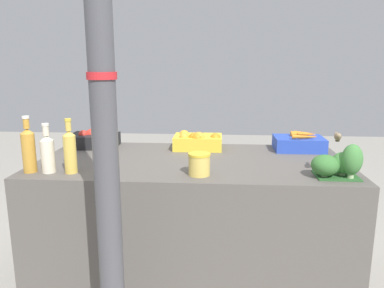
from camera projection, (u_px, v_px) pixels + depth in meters
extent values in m
plane|color=gray|center=(192.00, 275.00, 2.52)|extent=(10.00, 10.00, 0.00)
cube|color=#56514C|center=(192.00, 219.00, 2.43)|extent=(1.91, 0.94, 0.80)
cylinder|color=#4C4C51|center=(102.00, 78.00, 1.50)|extent=(0.11, 0.11, 2.68)
cylinder|color=red|center=(102.00, 76.00, 1.50)|extent=(0.12, 0.12, 0.03)
cube|color=black|center=(94.00, 141.00, 2.69)|extent=(0.33, 0.24, 0.09)
sphere|color=red|center=(109.00, 136.00, 2.65)|extent=(0.08, 0.08, 0.08)
sphere|color=#BC562D|center=(99.00, 133.00, 2.71)|extent=(0.07, 0.07, 0.07)
sphere|color=red|center=(94.00, 133.00, 2.73)|extent=(0.08, 0.08, 0.08)
sphere|color=red|center=(91.00, 134.00, 2.69)|extent=(0.08, 0.08, 0.08)
sphere|color=#BC562D|center=(111.00, 135.00, 2.71)|extent=(0.07, 0.07, 0.07)
sphere|color=red|center=(85.00, 135.00, 2.68)|extent=(0.07, 0.07, 0.07)
sphere|color=#BC562D|center=(100.00, 137.00, 2.62)|extent=(0.06, 0.06, 0.06)
sphere|color=#BC562D|center=(91.00, 134.00, 2.72)|extent=(0.07, 0.07, 0.07)
sphere|color=red|center=(83.00, 135.00, 2.66)|extent=(0.06, 0.06, 0.06)
cube|color=gold|center=(198.00, 142.00, 2.64)|extent=(0.33, 0.24, 0.09)
sphere|color=orange|center=(184.00, 138.00, 2.58)|extent=(0.07, 0.07, 0.07)
sphere|color=orange|center=(197.00, 139.00, 2.56)|extent=(0.08, 0.08, 0.08)
sphere|color=orange|center=(184.00, 135.00, 2.71)|extent=(0.07, 0.07, 0.07)
sphere|color=orange|center=(215.00, 138.00, 2.58)|extent=(0.07, 0.07, 0.07)
sphere|color=orange|center=(199.00, 138.00, 2.57)|extent=(0.09, 0.09, 0.09)
sphere|color=orange|center=(194.00, 138.00, 2.58)|extent=(0.07, 0.07, 0.07)
cube|color=#2847B7|center=(299.00, 144.00, 2.59)|extent=(0.33, 0.24, 0.09)
cone|color=orange|center=(305.00, 133.00, 2.64)|extent=(0.15, 0.06, 0.02)
cone|color=orange|center=(309.00, 137.00, 2.55)|extent=(0.13, 0.06, 0.02)
cone|color=orange|center=(304.00, 137.00, 2.49)|extent=(0.16, 0.03, 0.03)
cone|color=orange|center=(308.00, 137.00, 2.53)|extent=(0.12, 0.03, 0.03)
cone|color=orange|center=(300.00, 134.00, 2.61)|extent=(0.14, 0.06, 0.03)
cone|color=orange|center=(307.00, 134.00, 2.58)|extent=(0.13, 0.06, 0.03)
cone|color=orange|center=(302.00, 133.00, 2.62)|extent=(0.16, 0.04, 0.03)
cube|color=#2D602D|center=(336.00, 176.00, 2.00)|extent=(0.22, 0.18, 0.01)
ellipsoid|color=#427F3D|center=(343.00, 163.00, 1.98)|extent=(0.12, 0.12, 0.11)
cylinder|color=#B2C693|center=(342.00, 173.00, 2.00)|extent=(0.03, 0.03, 0.02)
ellipsoid|color=#427F3D|center=(352.00, 160.00, 1.93)|extent=(0.11, 0.11, 0.16)
cylinder|color=#B2C693|center=(351.00, 176.00, 1.95)|extent=(0.03, 0.03, 0.02)
ellipsoid|color=#387033|center=(325.00, 165.00, 1.96)|extent=(0.14, 0.14, 0.11)
cylinder|color=#B2C693|center=(324.00, 174.00, 1.97)|extent=(0.03, 0.03, 0.02)
cylinder|color=gold|center=(29.00, 153.00, 2.06)|extent=(0.07, 0.07, 0.22)
cone|color=gold|center=(27.00, 131.00, 2.03)|extent=(0.07, 0.07, 0.03)
cylinder|color=gold|center=(26.00, 124.00, 2.02)|extent=(0.03, 0.03, 0.05)
cylinder|color=silver|center=(26.00, 117.00, 2.02)|extent=(0.04, 0.04, 0.01)
cylinder|color=beige|center=(48.00, 156.00, 2.06)|extent=(0.07, 0.07, 0.18)
cone|color=beige|center=(46.00, 138.00, 2.03)|extent=(0.07, 0.07, 0.03)
cylinder|color=beige|center=(46.00, 131.00, 2.03)|extent=(0.03, 0.03, 0.05)
cylinder|color=silver|center=(45.00, 125.00, 2.02)|extent=(0.04, 0.04, 0.01)
cylinder|color=gold|center=(70.00, 154.00, 2.04)|extent=(0.07, 0.07, 0.21)
cone|color=gold|center=(69.00, 133.00, 2.02)|extent=(0.07, 0.07, 0.03)
cylinder|color=gold|center=(68.00, 126.00, 2.01)|extent=(0.03, 0.03, 0.05)
cylinder|color=gold|center=(68.00, 120.00, 2.00)|extent=(0.04, 0.04, 0.01)
cylinder|color=#DBBC56|center=(199.00, 165.00, 2.01)|extent=(0.12, 0.12, 0.11)
cylinder|color=gold|center=(199.00, 154.00, 2.00)|extent=(0.12, 0.12, 0.01)
cube|color=#4C3D2D|center=(337.00, 141.00, 1.98)|extent=(0.02, 0.02, 0.01)
ellipsoid|color=#7A664C|center=(338.00, 137.00, 1.97)|extent=(0.05, 0.08, 0.04)
sphere|color=#897556|center=(339.00, 136.00, 1.93)|extent=(0.03, 0.03, 0.03)
cone|color=#4C3D28|center=(339.00, 136.00, 1.92)|extent=(0.01, 0.02, 0.01)
cube|color=#7A664C|center=(337.00, 134.00, 2.02)|extent=(0.02, 0.04, 0.01)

